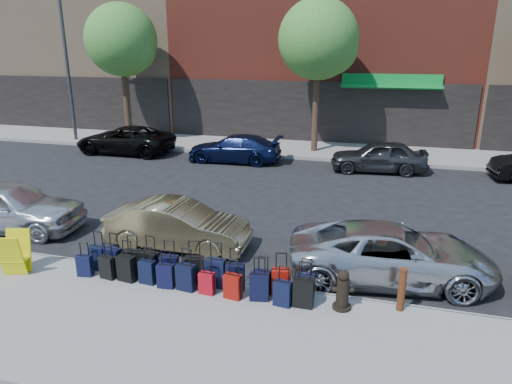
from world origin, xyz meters
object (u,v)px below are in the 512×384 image
(suitcase_front_5, at_px, (194,270))
(display_rack, at_px, (15,254))
(car_far_2, at_px, (379,156))
(tree_left, at_px, (124,42))
(fire_hydrant, at_px, (343,291))
(car_far_0, at_px, (125,140))
(car_far_1, at_px, (234,148))
(tree_center, at_px, (321,41))
(car_near_2, at_px, (391,253))
(car_near_1, at_px, (178,225))
(streetlight, at_px, (69,57))
(bollard, at_px, (402,289))
(car_near_0, at_px, (7,206))

(suitcase_front_5, relative_size, display_rack, 1.01)
(car_far_2, bearing_deg, tree_left, -107.37)
(tree_left, relative_size, fire_hydrant, 8.67)
(display_rack, height_order, car_far_0, car_far_0)
(car_far_2, bearing_deg, car_far_1, -96.07)
(tree_center, distance_m, car_far_1, 6.52)
(car_near_2, bearing_deg, car_near_1, 79.23)
(streetlight, bearing_deg, car_near_1, -45.33)
(car_far_2, bearing_deg, bollard, -2.27)
(tree_left, relative_size, car_near_1, 1.90)
(display_rack, height_order, car_far_2, car_far_2)
(car_far_0, bearing_deg, car_near_0, 11.95)
(car_near_2, bearing_deg, streetlight, 47.32)
(suitcase_front_5, distance_m, bollard, 4.37)
(display_rack, bearing_deg, car_far_1, 69.18)
(streetlight, relative_size, car_far_2, 1.99)
(tree_center, bearing_deg, display_rack, -107.72)
(car_far_0, xyz_separation_m, car_far_1, (5.91, -0.27, -0.05))
(car_near_0, bearing_deg, tree_left, 7.49)
(bollard, height_order, car_far_1, car_far_1)
(car_near_0, bearing_deg, tree_center, -37.05)
(car_near_0, xyz_separation_m, car_far_1, (3.76, 9.79, -0.11))
(tree_left, xyz_separation_m, car_far_1, (7.02, -2.77, -4.78))
(display_rack, xyz_separation_m, car_near_1, (2.85, 2.63, -0.01))
(tree_center, relative_size, car_near_1, 1.90)
(suitcase_front_5, bearing_deg, display_rack, 177.45)
(suitcase_front_5, bearing_deg, car_near_1, 111.92)
(tree_left, distance_m, bollard, 20.68)
(streetlight, relative_size, display_rack, 8.00)
(fire_hydrant, distance_m, car_far_0, 16.94)
(streetlight, distance_m, car_near_2, 21.15)
(suitcase_front_5, bearing_deg, streetlight, 121.61)
(car_near_0, height_order, car_near_1, car_near_0)
(suitcase_front_5, bearing_deg, car_far_1, 92.19)
(display_rack, distance_m, car_near_2, 8.64)
(fire_hydrant, xyz_separation_m, display_rack, (-7.39, -0.50, 0.11))
(car_near_1, bearing_deg, car_far_2, -28.47)
(bollard, relative_size, car_near_2, 0.20)
(tree_center, bearing_deg, car_far_1, -141.48)
(display_rack, bearing_deg, tree_left, 96.19)
(car_near_0, height_order, car_far_2, car_near_0)
(car_far_0, relative_size, car_far_1, 1.13)
(suitcase_front_5, relative_size, car_near_0, 0.23)
(tree_center, height_order, car_near_1, tree_center)
(tree_left, relative_size, bollard, 8.02)
(car_near_2, distance_m, car_far_0, 16.43)
(tree_center, xyz_separation_m, car_far_2, (3.06, -2.82, -4.73))
(fire_hydrant, xyz_separation_m, car_near_2, (0.93, 1.82, 0.11))
(tree_center, bearing_deg, fire_hydrant, -79.77)
(bollard, xyz_separation_m, car_far_1, (-7.21, 11.44, 0.02))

